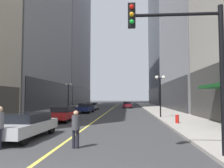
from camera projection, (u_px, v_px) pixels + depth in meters
ground_plane at (111, 109)px, 39.49m from camera, size 200.00×200.00×0.00m
sidewalk_left at (67, 109)px, 40.10m from camera, size 4.50×78.00×0.15m
sidewalk_right at (157, 109)px, 38.90m from camera, size 4.50×78.00×0.15m
lane_centre_stripe at (111, 109)px, 39.49m from camera, size 0.16×70.00×0.01m
building_right_far at (177, 38)px, 64.30m from camera, size 14.36×26.00×39.28m
car_silver at (25, 125)px, 11.57m from camera, size 2.10×4.71×1.32m
car_red at (63, 113)px, 19.76m from camera, size 1.84×4.63×1.32m
car_navy at (85, 108)px, 30.57m from camera, size 1.91×4.29×1.32m
car_grey at (92, 106)px, 37.08m from camera, size 1.87×4.76×1.32m
car_maroon at (127, 104)px, 44.16m from camera, size 1.82×4.28×1.32m
pedestrian_with_orange_bag at (76, 126)px, 9.32m from camera, size 0.37×0.37×1.60m
pedestrian_in_grey_suit at (0, 124)px, 9.13m from camera, size 0.48×0.48×1.79m
traffic_light_near_right at (192, 54)px, 7.82m from camera, size 3.43×0.35×5.65m
street_lamp_left_far at (68, 90)px, 34.53m from camera, size 1.06×0.36×4.43m
street_lamp_right_mid at (160, 87)px, 22.55m from camera, size 1.06×0.36×4.43m
fire_hydrant_right at (177, 120)px, 17.05m from camera, size 0.28×0.28×0.80m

